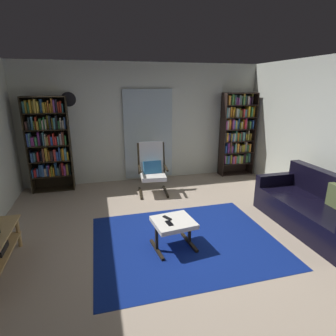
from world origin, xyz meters
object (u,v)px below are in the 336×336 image
at_px(bookshelf_near_tv, 49,142).
at_px(cell_phone, 169,223).
at_px(tv_remote, 167,218).
at_px(lounge_armchair, 152,167).
at_px(ottoman, 173,225).
at_px(leather_sofa, 318,210).
at_px(wall_clock, 69,99).
at_px(bookshelf_near_sofa, 237,132).

relative_size(bookshelf_near_tv, cell_phone, 13.74).
bearing_deg(cell_phone, tv_remote, 78.26).
xyz_separation_m(lounge_armchair, ottoman, (-0.14, -2.08, -0.20)).
height_order(leather_sofa, ottoman, leather_sofa).
height_order(bookshelf_near_tv, leather_sofa, bookshelf_near_tv).
distance_m(ottoman, cell_phone, 0.13).
height_order(leather_sofa, cell_phone, leather_sofa).
xyz_separation_m(lounge_armchair, tv_remote, (-0.21, -2.01, -0.12)).
bearing_deg(wall_clock, bookshelf_near_sofa, -2.37).
relative_size(bookshelf_near_sofa, ottoman, 3.41).
xyz_separation_m(lounge_armchair, wall_clock, (-1.54, 0.81, 1.32)).
bearing_deg(ottoman, leather_sofa, -0.87).
height_order(bookshelf_near_tv, wall_clock, wall_clock).
distance_m(ottoman, wall_clock, 3.55).
relative_size(bookshelf_near_tv, ottoman, 3.34).
relative_size(leather_sofa, ottoman, 3.25).
relative_size(bookshelf_near_sofa, tv_remote, 13.63).
bearing_deg(cell_phone, wall_clock, 106.03).
xyz_separation_m(bookshelf_near_tv, leather_sofa, (4.13, -2.75, -0.73)).
relative_size(tv_remote, cell_phone, 1.03).
distance_m(lounge_armchair, ottoman, 2.10).
bearing_deg(bookshelf_near_sofa, cell_phone, -130.97).
bearing_deg(cell_phone, ottoman, 32.82).
bearing_deg(ottoman, lounge_armchair, 86.14).
distance_m(cell_phone, wall_clock, 3.54).
bearing_deg(tv_remote, leather_sofa, -30.54).
bearing_deg(wall_clock, lounge_armchair, -27.61).
height_order(cell_phone, wall_clock, wall_clock).
height_order(bookshelf_near_tv, cell_phone, bookshelf_near_tv).
distance_m(bookshelf_near_tv, bookshelf_near_sofa, 4.21).
bearing_deg(bookshelf_near_tv, leather_sofa, -33.69).
xyz_separation_m(bookshelf_near_sofa, lounge_armchair, (-2.22, -0.65, -0.51)).
relative_size(bookshelf_near_sofa, leather_sofa, 1.05).
bearing_deg(leather_sofa, cell_phone, -179.23).
xyz_separation_m(bookshelf_near_tv, wall_clock, (0.45, 0.17, 0.82)).
height_order(leather_sofa, tv_remote, leather_sofa).
relative_size(bookshelf_near_tv, leather_sofa, 1.03).
bearing_deg(cell_phone, lounge_armchair, 76.13).
bearing_deg(lounge_armchair, bookshelf_near_tv, 162.28).
height_order(bookshelf_near_sofa, lounge_armchair, bookshelf_near_sofa).
height_order(lounge_armchair, wall_clock, wall_clock).
bearing_deg(tv_remote, lounge_armchair, 56.15).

